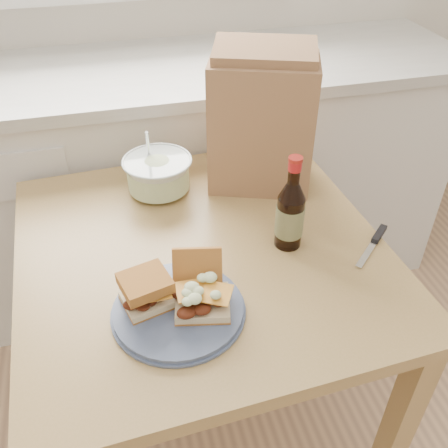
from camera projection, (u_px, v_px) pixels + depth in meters
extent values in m
cube|color=white|center=(140.00, 187.00, 2.01)|extent=(2.40, 0.60, 0.90)
cube|color=beige|center=(126.00, 74.00, 1.72)|extent=(2.50, 0.64, 0.04)
cube|color=#AA8350|center=(202.00, 253.00, 1.27)|extent=(0.95, 0.95, 0.04)
cube|color=#AA8350|center=(397.00, 430.00, 1.29)|extent=(0.06, 0.06, 0.71)
cube|color=#AA8350|center=(61.00, 285.00, 1.71)|extent=(0.06, 0.06, 0.71)
cube|color=#AA8350|center=(279.00, 240.00, 1.89)|extent=(0.06, 0.06, 0.71)
cylinder|color=#4A5777|center=(178.00, 310.00, 1.08)|extent=(0.28, 0.28, 0.02)
cube|color=beige|center=(147.00, 300.00, 1.07)|extent=(0.12, 0.11, 0.02)
cube|color=orange|center=(146.00, 289.00, 1.05)|extent=(0.07, 0.07, 0.00)
cube|color=#9D5B29|center=(145.00, 283.00, 1.04)|extent=(0.12, 0.11, 0.03)
cube|color=beige|center=(203.00, 303.00, 1.06)|extent=(0.13, 0.13, 0.02)
cube|color=orange|center=(202.00, 291.00, 1.04)|extent=(0.08, 0.08, 0.00)
cube|color=#9D5B29|center=(198.00, 270.00, 1.09)|extent=(0.12, 0.10, 0.10)
cone|color=silver|center=(158.00, 176.00, 1.42)|extent=(0.19, 0.19, 0.10)
cylinder|color=silver|center=(158.00, 177.00, 1.43)|extent=(0.18, 0.18, 0.07)
torus|color=silver|center=(157.00, 161.00, 1.39)|extent=(0.20, 0.20, 0.01)
cylinder|color=silver|center=(148.00, 147.00, 1.39)|extent=(0.02, 0.08, 0.13)
cylinder|color=black|center=(289.00, 222.00, 1.22)|extent=(0.07, 0.07, 0.14)
cone|color=black|center=(293.00, 191.00, 1.17)|extent=(0.07, 0.07, 0.04)
cylinder|color=black|center=(294.00, 172.00, 1.13)|extent=(0.03, 0.03, 0.06)
cylinder|color=#AF171A|center=(295.00, 166.00, 1.12)|extent=(0.03, 0.03, 0.02)
cylinder|color=#AE2720|center=(296.00, 159.00, 1.11)|extent=(0.03, 0.03, 0.01)
cylinder|color=#2C371B|center=(290.00, 220.00, 1.22)|extent=(0.07, 0.07, 0.08)
cube|color=silver|center=(368.00, 252.00, 1.23)|extent=(0.10, 0.10, 0.00)
cube|color=black|center=(379.00, 234.00, 1.28)|extent=(0.07, 0.06, 0.01)
cube|color=#966848|center=(261.00, 125.00, 1.38)|extent=(0.33, 0.27, 0.37)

